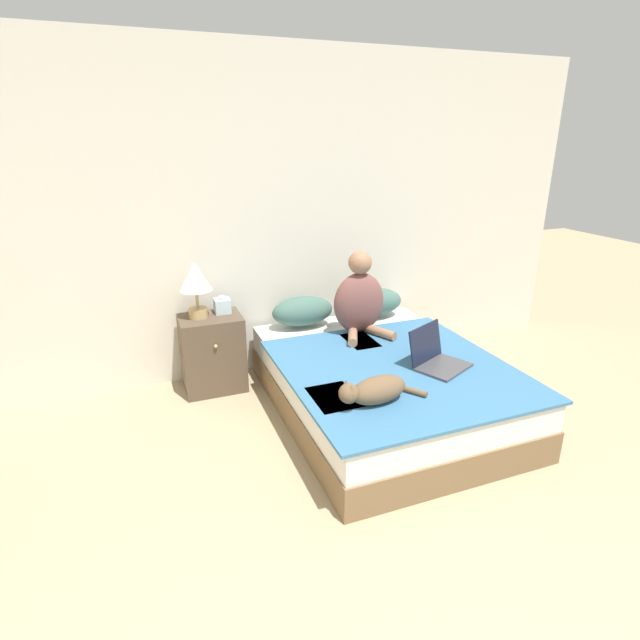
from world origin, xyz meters
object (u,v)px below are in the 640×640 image
(pillow_near, at_px, (303,311))
(nightstand, at_px, (213,353))
(person_sitting, at_px, (359,300))
(laptop_open, at_px, (437,359))
(bed, at_px, (383,384))
(cat_tabby, at_px, (375,390))
(tissue_box, at_px, (222,305))
(pillow_far, at_px, (374,302))
(table_lamp, at_px, (195,281))

(pillow_near, bearing_deg, nightstand, -178.68)
(person_sitting, distance_m, nightstand, 1.22)
(pillow_near, xyz_separation_m, laptop_open, (0.59, -1.07, -0.06))
(bed, height_order, cat_tabby, cat_tabby)
(nightstand, height_order, tissue_box, tissue_box)
(pillow_near, height_order, person_sitting, person_sitting)
(bed, relative_size, pillow_far, 3.78)
(table_lamp, bearing_deg, pillow_far, -0.13)
(laptop_open, bearing_deg, person_sitting, 81.21)
(pillow_far, bearing_deg, person_sitting, -132.93)
(pillow_near, bearing_deg, cat_tabby, -91.51)
(cat_tabby, bearing_deg, nightstand, -68.04)
(nightstand, height_order, table_lamp, table_lamp)
(bed, relative_size, pillow_near, 3.78)
(person_sitting, xyz_separation_m, tissue_box, (-1.00, 0.36, -0.03))
(nightstand, relative_size, tissue_box, 4.30)
(cat_tabby, distance_m, nightstand, 1.54)
(pillow_far, height_order, table_lamp, table_lamp)
(cat_tabby, relative_size, table_lamp, 1.35)
(pillow_far, height_order, laptop_open, laptop_open)
(pillow_far, xyz_separation_m, laptop_open, (-0.06, -1.07, -0.06))
(cat_tabby, distance_m, tissue_box, 1.54)
(pillow_far, xyz_separation_m, nightstand, (-1.40, -0.02, -0.25))
(pillow_near, height_order, nightstand, pillow_near)
(bed, xyz_separation_m, cat_tabby, (-0.36, -0.56, 0.30))
(pillow_near, bearing_deg, person_sitting, -40.56)
(pillow_near, bearing_deg, pillow_far, 0.00)
(pillow_near, relative_size, nightstand, 0.85)
(pillow_near, relative_size, tissue_box, 3.65)
(bed, height_order, pillow_near, pillow_near)
(bed, distance_m, table_lamp, 1.57)
(bed, bearing_deg, cat_tabby, -122.86)
(laptop_open, bearing_deg, bed, 109.88)
(pillow_far, bearing_deg, laptop_open, -93.37)
(cat_tabby, xyz_separation_m, laptop_open, (0.62, 0.30, -0.03))
(person_sitting, xyz_separation_m, nightstand, (-1.11, 0.29, -0.39))
(bed, height_order, laptop_open, laptop_open)
(bed, distance_m, person_sitting, 0.69)
(pillow_near, bearing_deg, tissue_box, 175.67)
(laptop_open, bearing_deg, tissue_box, 112.42)
(bed, bearing_deg, tissue_box, 138.42)
(table_lamp, distance_m, tissue_box, 0.30)
(bed, xyz_separation_m, pillow_far, (0.32, 0.81, 0.34))
(cat_tabby, bearing_deg, laptop_open, -160.52)
(bed, xyz_separation_m, pillow_near, (-0.32, 0.81, 0.34))
(cat_tabby, height_order, nightstand, cat_tabby)
(pillow_near, height_order, cat_tabby, pillow_near)
(table_lamp, bearing_deg, person_sitting, -14.66)
(bed, distance_m, laptop_open, 0.46)
(tissue_box, bearing_deg, person_sitting, -19.63)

